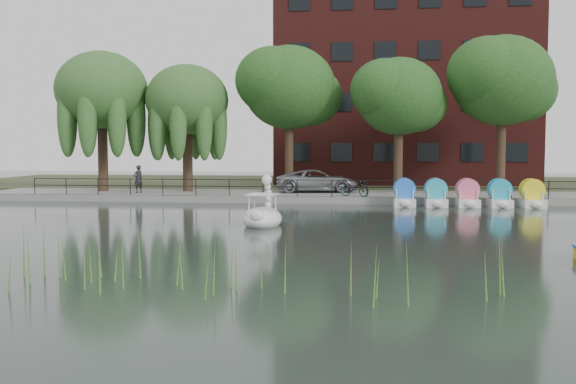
% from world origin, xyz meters
% --- Properties ---
extents(ground_plane, '(120.00, 120.00, 0.00)m').
position_xyz_m(ground_plane, '(0.00, 0.00, 0.00)').
color(ground_plane, '#313F38').
extents(promenade, '(40.00, 6.00, 0.40)m').
position_xyz_m(promenade, '(0.00, 16.00, 0.20)').
color(promenade, gray).
rests_on(promenade, ground_plane).
extents(kerb, '(40.00, 0.25, 0.40)m').
position_xyz_m(kerb, '(0.00, 13.05, 0.20)').
color(kerb, gray).
rests_on(kerb, ground_plane).
extents(land_strip, '(60.00, 22.00, 0.36)m').
position_xyz_m(land_strip, '(0.00, 30.00, 0.18)').
color(land_strip, '#47512D').
rests_on(land_strip, ground_plane).
extents(railing, '(32.00, 0.05, 1.00)m').
position_xyz_m(railing, '(0.00, 13.25, 1.15)').
color(railing, black).
rests_on(railing, promenade).
extents(apartment_building, '(20.00, 10.07, 18.00)m').
position_xyz_m(apartment_building, '(7.00, 29.97, 9.36)').
color(apartment_building, '#4C1E16').
rests_on(apartment_building, land_strip).
extents(willow_left, '(5.88, 5.88, 9.01)m').
position_xyz_m(willow_left, '(-13.00, 16.50, 6.87)').
color(willow_left, '#473323').
rests_on(willow_left, promenade).
extents(willow_mid, '(5.32, 5.32, 8.15)m').
position_xyz_m(willow_mid, '(-7.50, 17.00, 6.25)').
color(willow_mid, '#473323').
rests_on(willow_mid, promenade).
extents(broadleaf_center, '(6.00, 6.00, 9.25)m').
position_xyz_m(broadleaf_center, '(-1.00, 18.00, 7.06)').
color(broadleaf_center, '#473323').
rests_on(broadleaf_center, promenade).
extents(broadleaf_right, '(5.40, 5.40, 8.32)m').
position_xyz_m(broadleaf_right, '(6.00, 17.50, 6.39)').
color(broadleaf_right, '#473323').
rests_on(broadleaf_right, promenade).
extents(broadleaf_far, '(6.30, 6.30, 9.71)m').
position_xyz_m(broadleaf_far, '(12.50, 18.50, 7.40)').
color(broadleaf_far, '#473323').
rests_on(broadleaf_far, promenade).
extents(minivan, '(3.54, 6.26, 1.65)m').
position_xyz_m(minivan, '(0.90, 16.96, 1.23)').
color(minivan, gray).
rests_on(minivan, promenade).
extents(bicycle, '(1.21, 1.82, 1.00)m').
position_xyz_m(bicycle, '(3.31, 13.68, 0.90)').
color(bicycle, gray).
rests_on(bicycle, promenade).
extents(pedestrian, '(0.79, 0.86, 1.98)m').
position_xyz_m(pedestrian, '(-10.16, 15.11, 1.39)').
color(pedestrian, black).
rests_on(pedestrian, promenade).
extents(swan_boat, '(1.70, 2.58, 2.08)m').
position_xyz_m(swan_boat, '(-0.38, 2.57, 0.45)').
color(swan_boat, white).
rests_on(swan_boat, ground_plane).
extents(pedal_boat_row, '(7.95, 1.70, 1.40)m').
position_xyz_m(pedal_boat_row, '(9.44, 12.18, 0.61)').
color(pedal_boat_row, white).
rests_on(pedal_boat_row, ground_plane).
extents(reed_bank, '(24.00, 2.40, 1.20)m').
position_xyz_m(reed_bank, '(2.00, -9.50, 0.60)').
color(reed_bank, '#669938').
rests_on(reed_bank, ground_plane).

